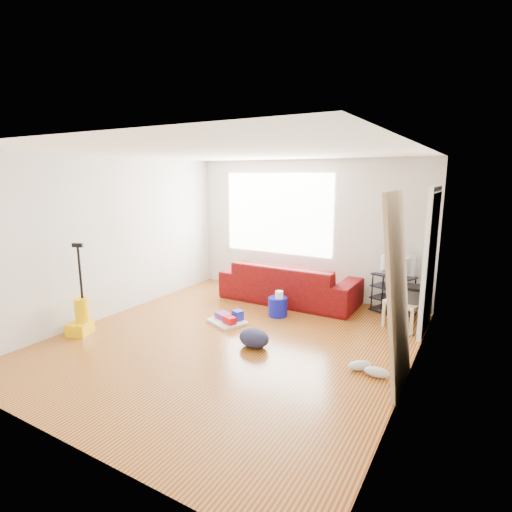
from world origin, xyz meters
The scene contains 13 objects.
room centered at (0.07, 0.15, 1.25)m, with size 4.51×5.01×2.51m.
sofa centered at (-0.08, 1.95, 0.00)m, with size 2.42×0.95×0.71m, color #31040B.
tv_stand centered at (1.65, 2.22, 0.33)m, with size 0.73×0.57×0.64m.
tv centered at (1.65, 2.22, 0.81)m, with size 0.59×0.08×0.34m, color black.
side_table centered at (1.95, 1.70, 0.34)m, with size 0.64×0.64×0.41m.
printer centered at (1.95, 1.70, 0.52)m, with size 0.47×0.37×0.24m.
bucket centered at (0.09, 1.17, 0.00)m, with size 0.31×0.31×0.31m, color #0D13AA.
toilet_paper centered at (0.13, 1.14, 0.21)m, with size 0.13×0.13×0.12m, color white.
cleaning_tray centered at (-0.42, 0.50, 0.06)m, with size 0.65×0.59×0.19m.
backpack centered at (0.36, -0.04, 0.00)m, with size 0.43×0.35×0.24m, color #151832.
sneakers centered at (1.85, -0.01, 0.06)m, with size 0.51×0.28×0.12m.
vacuum centered at (-2.00, -0.88, 0.24)m, with size 0.36×0.39×1.30m.
door_panel centered at (2.13, -0.13, 0.00)m, with size 0.04×0.83×2.08m, color #9E774E.
Camera 1 is at (2.85, -4.28, 2.22)m, focal length 28.00 mm.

